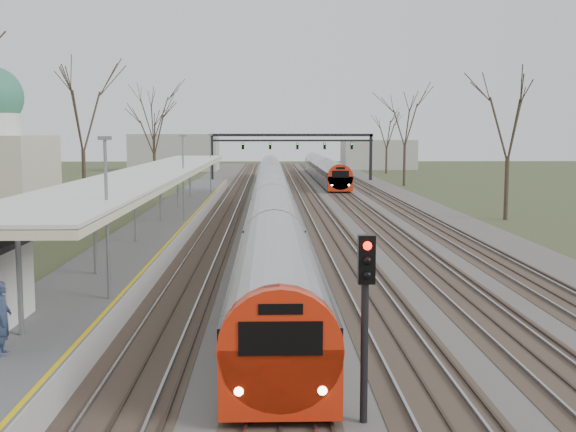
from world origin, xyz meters
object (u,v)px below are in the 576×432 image
at_px(train_near, 271,190).
at_px(passenger, 2,318).
at_px(signal_post, 365,301).
at_px(train_far, 323,169).

xyz_separation_m(train_near, passenger, (-6.42, -42.53, 0.41)).
distance_m(passenger, signal_post, 8.46).
distance_m(train_far, signal_post, 80.30).
bearing_deg(signal_post, train_near, 92.25).
height_order(passenger, signal_post, signal_post).
relative_size(train_far, passenger, 25.56).
xyz_separation_m(passenger, signal_post, (8.17, -2.02, 0.84)).
distance_m(train_near, signal_post, 44.60).
bearing_deg(train_near, train_far, 78.87).
xyz_separation_m(train_far, passenger, (-13.42, -78.10, 0.41)).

